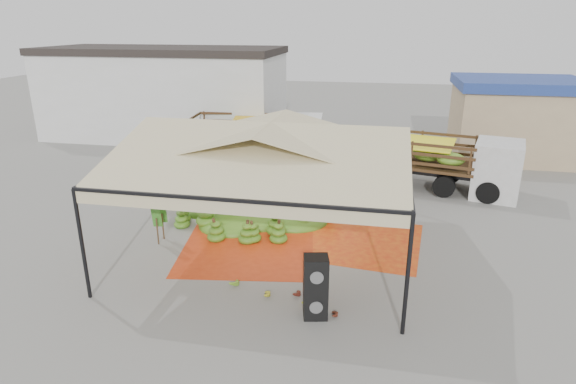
% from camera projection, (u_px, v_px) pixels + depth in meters
% --- Properties ---
extents(ground, '(90.00, 90.00, 0.00)m').
position_uv_depth(ground, '(273.00, 245.00, 15.57)').
color(ground, slate).
rests_on(ground, ground).
extents(canopy_tent, '(8.10, 8.10, 4.00)m').
position_uv_depth(canopy_tent, '(272.00, 145.00, 14.47)').
color(canopy_tent, black).
rests_on(canopy_tent, ground).
extents(building_white, '(14.30, 6.30, 5.40)m').
position_uv_depth(building_white, '(165.00, 93.00, 29.45)').
color(building_white, silver).
rests_on(building_white, ground).
extents(building_tan, '(6.30, 5.30, 4.10)m').
position_uv_depth(building_tan, '(515.00, 118.00, 25.05)').
color(building_tan, tan).
rests_on(building_tan, ground).
extents(tarp_left, '(4.66, 4.50, 0.01)m').
position_uv_depth(tarp_left, '(248.00, 249.00, 15.24)').
color(tarp_left, '#C53B12').
rests_on(tarp_left, ground).
extents(tarp_right, '(4.04, 4.20, 0.01)m').
position_uv_depth(tarp_right, '(363.00, 241.00, 15.81)').
color(tarp_right, orange).
rests_on(tarp_right, ground).
extents(banana_heap, '(7.11, 6.27, 1.32)m').
position_uv_depth(banana_heap, '(253.00, 198.00, 17.76)').
color(banana_heap, '#376F17').
rests_on(banana_heap, ground).
extents(hand_yellow_a, '(0.50, 0.46, 0.18)m').
position_uv_depth(hand_yellow_a, '(303.00, 303.00, 12.15)').
color(hand_yellow_a, '#ACAC22').
rests_on(hand_yellow_a, ground).
extents(hand_yellow_b, '(0.49, 0.43, 0.20)m').
position_uv_depth(hand_yellow_b, '(264.00, 293.00, 12.61)').
color(hand_yellow_b, gold).
rests_on(hand_yellow_b, ground).
extents(hand_red_a, '(0.49, 0.43, 0.20)m').
position_uv_depth(hand_red_a, '(294.00, 292.00, 12.67)').
color(hand_red_a, '#5D1C15').
rests_on(hand_red_a, ground).
extents(hand_red_b, '(0.43, 0.36, 0.18)m').
position_uv_depth(hand_red_b, '(332.00, 313.00, 11.76)').
color(hand_red_b, '#5A1D14').
rests_on(hand_red_b, ground).
extents(hand_green, '(0.58, 0.52, 0.22)m').
position_uv_depth(hand_green, '(232.00, 281.00, 13.18)').
color(hand_green, '#55811A').
rests_on(hand_green, ground).
extents(hanging_bunches, '(1.74, 0.24, 0.20)m').
position_uv_depth(hanging_bunches, '(312.00, 187.00, 12.94)').
color(hanging_bunches, '#5B811B').
rests_on(hanging_bunches, ground).
extents(speaker_stack, '(0.68, 0.62, 1.61)m').
position_uv_depth(speaker_stack, '(316.00, 287.00, 11.53)').
color(speaker_stack, black).
rests_on(speaker_stack, ground).
extents(banana_leaves, '(0.96, 1.36, 3.70)m').
position_uv_depth(banana_leaves, '(168.00, 242.00, 15.77)').
color(banana_leaves, '#35701D').
rests_on(banana_leaves, ground).
extents(vendor, '(0.64, 0.55, 1.49)m').
position_uv_depth(vendor, '(334.00, 197.00, 17.59)').
color(vendor, gray).
rests_on(vendor, ground).
extents(truck_left, '(6.83, 2.86, 2.28)m').
position_uv_depth(truck_left, '(263.00, 132.00, 24.93)').
color(truck_left, '#532F1B').
rests_on(truck_left, ground).
extents(truck_right, '(6.98, 3.76, 2.28)m').
position_uv_depth(truck_right, '(443.00, 157.00, 20.32)').
color(truck_right, '#4A3618').
rests_on(truck_right, ground).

